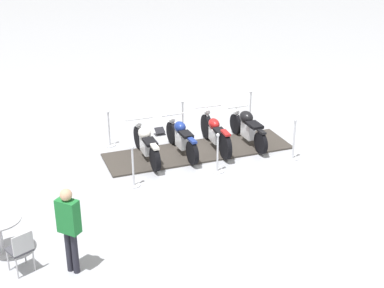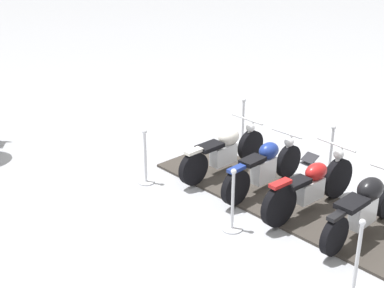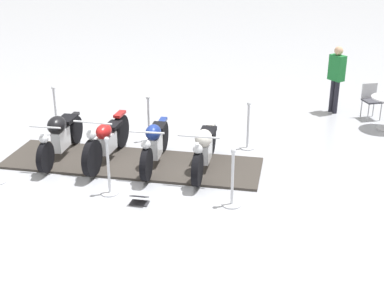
{
  "view_description": "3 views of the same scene",
  "coord_description": "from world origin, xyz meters",
  "views": [
    {
      "loc": [
        -6.11,
        12.3,
        6.2
      ],
      "look_at": [
        -0.35,
        1.09,
        0.73
      ],
      "focal_mm": 50.86,
      "sensor_mm": 36.0,
      "label": 1
    },
    {
      "loc": [
        -8.57,
        0.8,
        4.72
      ],
      "look_at": [
        0.71,
        1.68,
        0.73
      ],
      "focal_mm": 51.87,
      "sensor_mm": 36.0,
      "label": 2
    },
    {
      "loc": [
        9.05,
        -3.99,
        4.39
      ],
      "look_at": [
        1.06,
        0.79,
        0.65
      ],
      "focal_mm": 49.7,
      "sensor_mm": 36.0,
      "label": 3
    }
  ],
  "objects": [
    {
      "name": "ground_plane",
      "position": [
        0.0,
        0.0,
        0.0
      ],
      "size": [
        80.0,
        80.0,
        0.0
      ],
      "primitive_type": "plane",
      "color": "#A8AAB2"
    },
    {
      "name": "stanchion_left_mid",
      "position": [
        -0.97,
        0.88,
        0.33
      ],
      "size": [
        0.34,
        0.34,
        1.06
      ],
      "color": "silver",
      "rests_on": "ground_plane"
    },
    {
      "name": "stanchion_left_front",
      "position": [
        -2.45,
        -0.75,
        0.39
      ],
      "size": [
        0.32,
        0.32,
        1.15
      ],
      "color": "silver",
      "rests_on": "ground_plane"
    },
    {
      "name": "stanchion_right_rear",
      "position": [
        2.45,
        0.75,
        0.33
      ],
      "size": [
        0.34,
        0.34,
        1.06
      ],
      "color": "silver",
      "rests_on": "ground_plane"
    },
    {
      "name": "stanchion_right_mid",
      "position": [
        0.97,
        -0.88,
        0.35
      ],
      "size": [
        0.33,
        0.33,
        1.09
      ],
      "color": "silver",
      "rests_on": "ground_plane"
    },
    {
      "name": "motorcycle_navy",
      "position": [
        0.36,
        0.35,
        0.5
      ],
      "size": [
        1.69,
        1.44,
        0.93
      ],
      "rotation": [
        0.0,
        0.0,
        -0.7
      ],
      "color": "black",
      "rests_on": "display_platform"
    },
    {
      "name": "info_placard",
      "position": [
        1.6,
        -0.59,
        0.07
      ],
      "size": [
        0.37,
        0.37,
        0.2
      ],
      "rotation": [
        0.0,
        0.0,
        3.98
      ],
      "color": "#333338",
      "rests_on": "ground_plane"
    },
    {
      "name": "motorcycle_black",
      "position": [
        -0.97,
        -1.13,
        0.54
      ],
      "size": [
        1.69,
        1.48,
        0.91
      ],
      "rotation": [
        0.0,
        0.0,
        -0.71
      ],
      "color": "black",
      "rests_on": "display_platform"
    },
    {
      "name": "motorcycle_maroon",
      "position": [
        -0.32,
        -0.39,
        0.5
      ],
      "size": [
        1.65,
        1.64,
        1.04
      ],
      "rotation": [
        0.0,
        0.0,
        -0.78
      ],
      "color": "black",
      "rests_on": "display_platform"
    },
    {
      "name": "motorcycle_cream",
      "position": [
        1.03,
        1.09,
        0.49
      ],
      "size": [
        1.7,
        1.54,
        0.92
      ],
      "rotation": [
        0.0,
        0.0,
        -0.73
      ],
      "color": "black",
      "rests_on": "display_platform"
    },
    {
      "name": "stanchion_left_rear",
      "position": [
        0.51,
        2.51,
        0.35
      ],
      "size": [
        0.32,
        0.32,
        1.06
      ],
      "color": "silver",
      "rests_on": "ground_plane"
    },
    {
      "name": "display_platform",
      "position": [
        0.0,
        0.0,
        0.02
      ],
      "size": [
        4.58,
        4.84,
        0.05
      ],
      "primitive_type": "cube",
      "rotation": [
        0.0,
        0.0,
        0.83
      ],
      "color": "#38332D",
      "rests_on": "ground_plane"
    }
  ]
}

